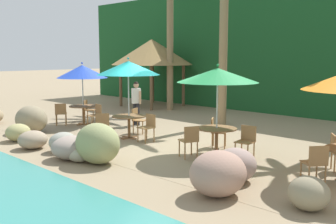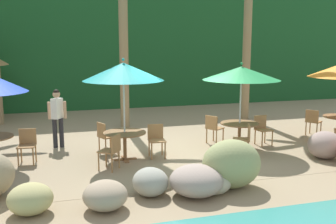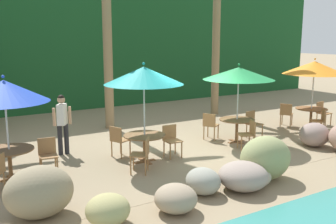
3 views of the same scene
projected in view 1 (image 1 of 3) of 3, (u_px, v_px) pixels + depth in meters
The scene contains 24 objects.
ground_plane at pixel (167, 143), 12.18m from camera, with size 120.00×120.00×0.00m, color #937F60.
terrace_deck at pixel (167, 143), 12.18m from camera, with size 18.00×5.20×0.01m.
foliage_backdrop at pixel (303, 49), 18.16m from camera, with size 28.00×2.40×6.00m.
rock_seawall at pixel (78, 139), 11.02m from camera, with size 14.69×2.44×1.02m.
umbrella_blue at pixel (82, 72), 15.24m from camera, with size 1.95×1.95×2.43m.
dining_table_blue at pixel (83, 109), 15.45m from camera, with size 1.10×1.10×0.74m.
chair_blue_seaward at pixel (96, 114), 14.86m from camera, with size 0.47×0.48×0.87m.
chair_blue_inland at pixel (88, 109), 16.31m from camera, with size 0.59×0.59×0.87m.
chair_blue_left at pixel (61, 113), 15.20m from camera, with size 0.59×0.59×0.87m.
umbrella_teal at pixel (128, 68), 12.65m from camera, with size 2.04×2.04×2.63m.
dining_table_teal at pixel (129, 120), 12.89m from camera, with size 1.10×1.10×0.74m.
chair_teal_seaward at pixel (148, 126), 12.36m from camera, with size 0.44×0.45×0.87m.
chair_teal_inland at pixel (138, 119), 13.72m from camera, with size 0.56×0.55×0.87m.
chair_teal_left at pixel (103, 124), 12.68m from camera, with size 0.59×0.59×0.87m.
umbrella_green at pixel (218, 75), 10.52m from camera, with size 2.18×2.18×2.47m.
dining_table_green at pixel (217, 132), 10.74m from camera, with size 1.10×1.10×0.74m.
chair_green_seaward at pixel (246, 140), 10.31m from camera, with size 0.46×0.47×0.87m.
chair_green_inland at pixel (216, 130), 11.59m from camera, with size 0.59×0.58×0.87m.
chair_green_left at pixel (190, 139), 10.35m from camera, with size 0.56×0.56×0.87m.
chair_orange_left at pixel (316, 162), 8.15m from camera, with size 0.60×0.59×0.87m.
palm_tree_nearest at pixel (170, 16), 19.09m from camera, with size 3.66×3.54×6.69m.
palm_tree_second at pixel (224, 13), 14.79m from camera, with size 2.63×2.93×6.72m.
palapa_hut at pixel (152, 52), 20.81m from camera, with size 4.29×4.29×3.54m.
waiter_in_white at pixel (136, 100), 15.23m from camera, with size 0.52×0.39×1.70m.
Camera 1 is at (8.30, -8.55, 2.68)m, focal length 42.32 mm.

